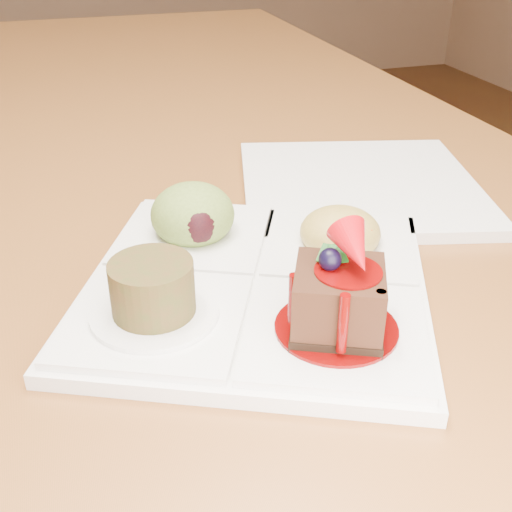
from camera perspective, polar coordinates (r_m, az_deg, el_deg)
name	(u,v)px	position (r m, az deg, el deg)	size (l,w,h in m)	color
ground	(155,498)	(1.35, -8.99, -20.47)	(6.00, 6.00, 0.00)	#533517
dining_table	(117,172)	(0.94, -12.23, 7.35)	(1.00, 1.80, 0.75)	brown
sampler_plate	(254,269)	(0.51, -0.14, -1.16)	(0.35, 0.35, 0.10)	white
second_plate	(359,186)	(0.70, 9.16, 6.19)	(0.25, 0.25, 0.01)	white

